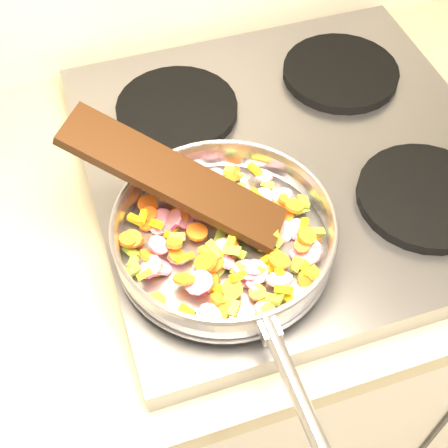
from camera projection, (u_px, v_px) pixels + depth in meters
name	position (u px, v px, depth m)	size (l,w,h in m)	color
cooktop	(292.00, 163.00, 0.94)	(0.60, 0.60, 0.04)	#939399
grate_fl	(235.00, 248.00, 0.81)	(0.19, 0.19, 0.02)	black
grate_fr	(425.00, 196.00, 0.87)	(0.19, 0.19, 0.02)	black
grate_bl	(177.00, 109.00, 0.97)	(0.19, 0.19, 0.02)	black
grate_br	(341.00, 72.00, 1.03)	(0.19, 0.19, 0.02)	black
saute_pan	(225.00, 234.00, 0.78)	(0.32, 0.49, 0.05)	#9E9EA5
vegetable_heap	(227.00, 236.00, 0.79)	(0.26, 0.25, 0.05)	#C5134D
wooden_spatula	(174.00, 178.00, 0.77)	(0.30, 0.07, 0.01)	black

